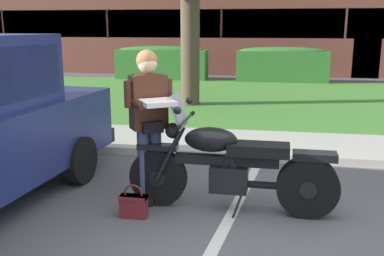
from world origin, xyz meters
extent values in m
plane|color=#565659|center=(0.00, 0.00, 0.00)|extent=(140.00, 140.00, 0.00)
cube|color=#B7B2A8|center=(0.00, 2.68, 0.06)|extent=(60.00, 0.20, 0.12)
cube|color=#B7B2A8|center=(0.00, 3.53, 0.04)|extent=(60.00, 1.50, 0.08)
cube|color=#478433|center=(0.00, 8.16, 0.03)|extent=(60.00, 7.76, 0.06)
cube|color=silver|center=(-0.18, 0.20, 0.00)|extent=(0.66, 4.38, 0.01)
cylinder|color=black|center=(-0.95, 0.81, 0.32)|extent=(0.64, 0.11, 0.64)
cylinder|color=black|center=(-0.95, 0.81, 0.32)|extent=(0.18, 0.12, 0.18)
cylinder|color=black|center=(0.65, 0.78, 0.32)|extent=(0.64, 0.19, 0.64)
cylinder|color=black|center=(0.65, 0.78, 0.32)|extent=(0.18, 0.20, 0.18)
cube|color=black|center=(-0.95, 0.81, 0.67)|extent=(0.44, 0.15, 0.06)
cube|color=black|center=(0.70, 0.78, 0.66)|extent=(0.44, 0.21, 0.08)
cylinder|color=black|center=(-0.81, 0.73, 0.60)|extent=(0.31, 0.05, 0.58)
cylinder|color=black|center=(-0.81, 0.89, 0.60)|extent=(0.31, 0.05, 0.58)
sphere|color=black|center=(-0.77, 0.81, 0.86)|extent=(0.17, 0.17, 0.17)
cylinder|color=black|center=(-0.63, 0.81, 0.98)|extent=(0.05, 0.72, 0.03)
cylinder|color=black|center=(-0.64, 0.45, 0.98)|extent=(0.05, 0.10, 0.04)
cylinder|color=black|center=(-0.63, 1.17, 0.98)|extent=(0.05, 0.10, 0.04)
sphere|color=black|center=(-0.66, 0.51, 1.14)|extent=(0.08, 0.08, 0.08)
sphere|color=black|center=(-0.65, 1.11, 1.14)|extent=(0.08, 0.08, 0.08)
cube|color=#B2BCC6|center=(-0.71, 0.81, 1.08)|extent=(0.15, 0.36, 0.35)
cube|color=black|center=(-0.20, 0.80, 0.56)|extent=(1.10, 0.12, 0.10)
ellipsoid|color=black|center=(-0.37, 0.80, 0.78)|extent=(0.57, 0.33, 0.26)
cube|color=black|center=(0.13, 0.79, 0.70)|extent=(0.65, 0.29, 0.12)
cube|color=black|center=(-0.17, 0.80, 0.36)|extent=(0.40, 0.25, 0.28)
cylinder|color=black|center=(-0.20, 0.80, 0.52)|extent=(0.18, 0.12, 0.21)
cylinder|color=black|center=(-0.13, 0.80, 0.52)|extent=(0.18, 0.12, 0.21)
cylinder|color=black|center=(0.21, 0.93, 0.26)|extent=(0.60, 0.09, 0.08)
cylinder|color=black|center=(0.41, 0.93, 0.26)|extent=(0.60, 0.09, 0.08)
cylinder|color=black|center=(-0.05, 0.64, 0.15)|extent=(0.12, 0.12, 0.30)
cube|color=black|center=(-0.99, 0.89, 0.05)|extent=(0.22, 0.26, 0.10)
cube|color=black|center=(-1.10, 0.81, 0.05)|extent=(0.22, 0.26, 0.10)
cylinder|color=#3D4C70|center=(-1.00, 0.90, 0.43)|extent=(0.14, 0.14, 0.86)
cylinder|color=#3D4C70|center=(-1.11, 0.83, 0.43)|extent=(0.14, 0.14, 0.86)
cube|color=#4C2819|center=(-1.06, 0.87, 1.15)|extent=(0.44, 0.39, 0.58)
cube|color=#4C2819|center=(-1.06, 0.87, 1.42)|extent=(0.36, 0.33, 0.06)
sphere|color=beige|center=(-1.06, 0.87, 1.56)|extent=(0.21, 0.21, 0.21)
sphere|color=olive|center=(-1.06, 0.88, 1.59)|extent=(0.23, 0.23, 0.23)
cube|color=black|center=(-0.98, 0.76, 0.90)|extent=(0.24, 0.20, 0.12)
cylinder|color=#4C2819|center=(-0.83, 0.82, 1.17)|extent=(0.26, 0.33, 0.09)
cylinder|color=#4C2819|center=(-1.10, 0.65, 1.17)|extent=(0.26, 0.33, 0.09)
cylinder|color=#4C2819|center=(-0.86, 0.97, 1.25)|extent=(0.10, 0.10, 0.28)
cylinder|color=#4C2819|center=(-1.23, 0.73, 1.25)|extent=(0.10, 0.10, 0.28)
cube|color=white|center=(-0.89, 0.61, 1.19)|extent=(0.44, 0.44, 0.05)
cube|color=maroon|center=(-1.12, 0.44, 0.12)|extent=(0.28, 0.12, 0.24)
cube|color=maroon|center=(-1.12, 0.44, 0.22)|extent=(0.28, 0.13, 0.04)
torus|color=maroon|center=(-1.12, 0.44, 0.26)|extent=(0.20, 0.02, 0.20)
cube|color=black|center=(-2.93, 2.33, 0.40)|extent=(1.90, 0.25, 0.20)
cylinder|color=black|center=(-2.12, 1.33, 0.30)|extent=(0.29, 0.62, 0.60)
cylinder|color=#4C3D2D|center=(-1.68, 6.91, 1.66)|extent=(0.46, 0.46, 3.32)
cube|color=#336B2D|center=(-3.65, 12.04, 0.55)|extent=(3.28, 0.90, 1.10)
ellipsoid|color=#336B2D|center=(-3.65, 12.04, 1.10)|extent=(3.12, 0.84, 0.28)
cube|color=#336B2D|center=(0.63, 12.04, 0.55)|extent=(3.11, 0.90, 1.10)
ellipsoid|color=#336B2D|center=(0.63, 12.04, 1.10)|extent=(2.96, 0.84, 0.28)
cube|color=brown|center=(-1.71, 19.20, 1.84)|extent=(27.47, 10.53, 3.69)
cube|color=#1E282D|center=(-1.71, 13.97, 2.03)|extent=(23.35, 0.06, 1.10)
cube|color=brown|center=(-11.05, 13.96, 2.03)|extent=(0.08, 0.04, 1.20)
cube|color=brown|center=(-6.38, 13.96, 2.03)|extent=(0.08, 0.04, 1.20)
cube|color=brown|center=(-1.71, 13.96, 2.03)|extent=(0.08, 0.04, 1.20)
cube|color=brown|center=(2.96, 13.96, 2.03)|extent=(0.08, 0.04, 1.20)
cube|color=#473323|center=(3.78, 13.98, 1.05)|extent=(1.00, 0.08, 2.10)
camera|label=1|loc=(0.22, -3.67, 1.95)|focal=41.32mm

